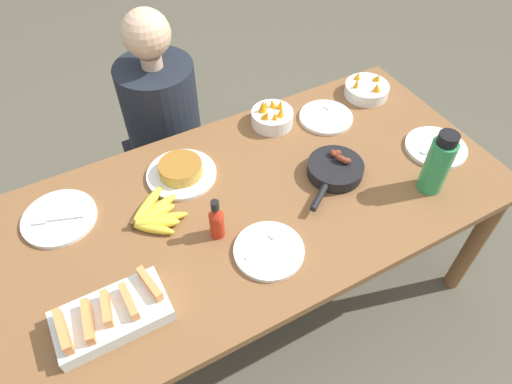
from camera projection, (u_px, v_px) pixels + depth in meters
name	position (u px, v px, depth m)	size (l,w,h in m)	color
ground_plane	(256.00, 294.00, 2.19)	(14.00, 14.00, 0.00)	#565142
dining_table	(256.00, 212.00, 1.72)	(1.85, 0.92, 0.71)	brown
banana_bunch	(154.00, 216.00, 1.58)	(0.21, 0.24, 0.04)	yellow
melon_tray	(111.00, 315.00, 1.32)	(0.33, 0.17, 0.10)	silver
skillet	(335.00, 169.00, 1.71)	(0.30, 0.25, 0.08)	black
frittata_plate_center	(181.00, 171.00, 1.71)	(0.26, 0.26, 0.06)	white
empty_plate_near_front	(269.00, 251.00, 1.49)	(0.23, 0.23, 0.02)	white
empty_plate_far_left	(326.00, 117.00, 1.95)	(0.23, 0.23, 0.02)	white
empty_plate_far_right	(436.00, 148.00, 1.82)	(0.24, 0.24, 0.02)	white
empty_plate_mid_edge	(59.00, 218.00, 1.58)	(0.26, 0.26, 0.02)	white
fruit_bowl_mango	(272.00, 117.00, 1.90)	(0.18, 0.18, 0.12)	white
fruit_bowl_citrus	(367.00, 89.00, 2.04)	(0.20, 0.20, 0.10)	white
water_bottle	(438.00, 164.00, 1.60)	(0.09, 0.09, 0.26)	#2D9351
hot_sauce_bottle	(217.00, 221.00, 1.50)	(0.05, 0.05, 0.17)	#B72814
person_figure	(168.00, 143.00, 2.21)	(0.37, 0.37, 1.14)	black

